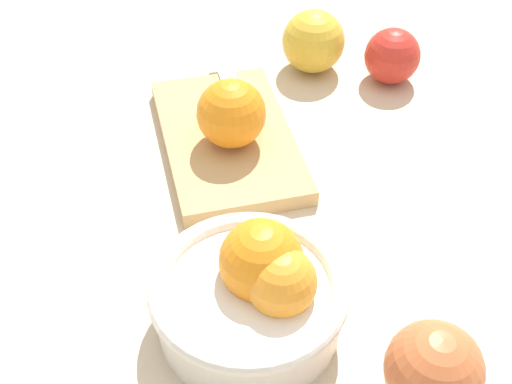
# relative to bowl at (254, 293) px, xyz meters

# --- Properties ---
(ground_plane) EXTENTS (2.40, 2.40, 0.00)m
(ground_plane) POSITION_rel_bowl_xyz_m (0.13, -0.10, -0.04)
(ground_plane) COLOR beige
(bowl) EXTENTS (0.17, 0.17, 0.10)m
(bowl) POSITION_rel_bowl_xyz_m (0.00, 0.00, 0.00)
(bowl) COLOR white
(bowl) RESTS_ON ground_plane
(cutting_board) EXTENTS (0.26, 0.18, 0.02)m
(cutting_board) POSITION_rel_bowl_xyz_m (0.24, -0.07, -0.03)
(cutting_board) COLOR tan
(cutting_board) RESTS_ON ground_plane
(orange_on_board) EXTENTS (0.08, 0.08, 0.08)m
(orange_on_board) POSITION_rel_bowl_xyz_m (0.22, -0.07, 0.02)
(orange_on_board) COLOR orange
(orange_on_board) RESTS_ON cutting_board
(knife) EXTENTS (0.16, 0.04, 0.01)m
(knife) POSITION_rel_bowl_xyz_m (0.30, -0.10, -0.02)
(knife) COLOR silver
(knife) RESTS_ON cutting_board
(apple_mid_left) EXTENTS (0.08, 0.08, 0.08)m
(apple_mid_left) POSITION_rel_bowl_xyz_m (-0.12, -0.10, -0.00)
(apple_mid_left) COLOR #CC6638
(apple_mid_left) RESTS_ON ground_plane
(apple_front_right) EXTENTS (0.07, 0.07, 0.07)m
(apple_front_right) POSITION_rel_bowl_xyz_m (0.28, -0.31, -0.01)
(apple_front_right) COLOR red
(apple_front_right) RESTS_ON ground_plane
(apple_front_right_2) EXTENTS (0.08, 0.08, 0.08)m
(apple_front_right_2) POSITION_rel_bowl_xyz_m (0.35, -0.23, -0.00)
(apple_front_right_2) COLOR gold
(apple_front_right_2) RESTS_ON ground_plane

